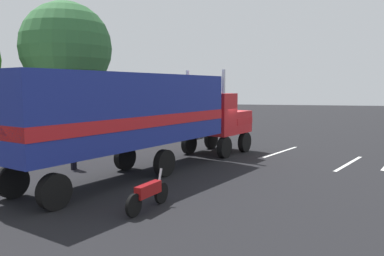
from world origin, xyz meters
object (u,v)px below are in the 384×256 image
at_px(motorcycle, 148,194).
at_px(semi_truck, 145,113).
at_px(person_bystander, 73,149).
at_px(tree_left, 66,48).

bearing_deg(motorcycle, semi_truck, 20.04).
distance_m(person_bystander, tree_left, 14.45).
distance_m(motorcycle, tree_left, 20.90).
distance_m(semi_truck, person_bystander, 3.71).
distance_m(semi_truck, motorcycle, 5.48).
bearing_deg(semi_truck, motorcycle, -159.96).
relative_size(semi_truck, motorcycle, 6.82).
relative_size(semi_truck, tree_left, 1.41).
xyz_separation_m(semi_truck, motorcycle, (-4.78, -1.74, -2.04)).
bearing_deg(motorcycle, tree_left, 36.42).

